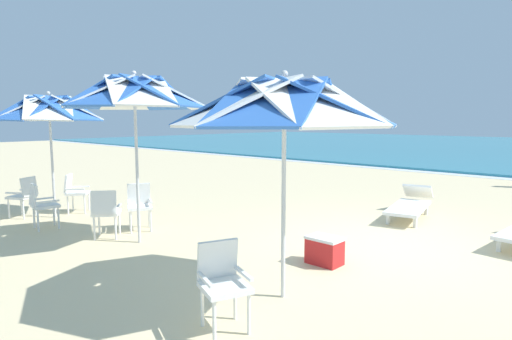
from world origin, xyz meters
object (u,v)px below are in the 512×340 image
(beach_umbrella_1, at_px, (135,94))
(plastic_chair_5, at_px, (24,194))
(plastic_chair_4, at_px, (75,190))
(plastic_chair_3, at_px, (41,203))
(plastic_chair_1, at_px, (140,204))
(cooler_box, at_px, (325,250))
(plastic_chair_0, at_px, (222,279))
(beach_umbrella_0, at_px, (284,105))
(sun_lounger_1, at_px, (410,204))
(beach_umbrella_2, at_px, (49,110))
(plastic_chair_2, at_px, (106,210))

(beach_umbrella_1, height_order, plastic_chair_5, beach_umbrella_1)
(plastic_chair_5, bearing_deg, plastic_chair_4, 71.24)
(plastic_chair_5, bearing_deg, plastic_chair_3, -5.91)
(beach_umbrella_1, bearing_deg, plastic_chair_4, 174.47)
(beach_umbrella_1, xyz_separation_m, plastic_chair_1, (-0.74, 0.47, -1.98))
(plastic_chair_1, bearing_deg, cooler_box, 11.70)
(plastic_chair_0, height_order, plastic_chair_5, same)
(plastic_chair_1, distance_m, cooler_box, 3.72)
(beach_umbrella_0, distance_m, plastic_chair_0, 1.99)
(plastic_chair_3, distance_m, plastic_chair_4, 1.45)
(beach_umbrella_1, bearing_deg, cooler_box, 22.95)
(sun_lounger_1, bearing_deg, plastic_chair_1, -126.98)
(beach_umbrella_0, relative_size, sun_lounger_1, 1.17)
(plastic_chair_3, distance_m, sun_lounger_1, 7.39)
(beach_umbrella_1, bearing_deg, beach_umbrella_2, -175.85)
(plastic_chair_0, relative_size, cooler_box, 1.73)
(beach_umbrella_2, bearing_deg, plastic_chair_1, 17.36)
(beach_umbrella_0, distance_m, plastic_chair_4, 6.51)
(plastic_chair_5, bearing_deg, beach_umbrella_1, 10.58)
(plastic_chair_4, bearing_deg, plastic_chair_1, 4.25)
(plastic_chair_2, height_order, plastic_chair_3, same)
(beach_umbrella_1, relative_size, beach_umbrella_2, 1.08)
(plastic_chair_1, distance_m, plastic_chair_2, 0.73)
(plastic_chair_4, distance_m, plastic_chair_5, 0.99)
(beach_umbrella_0, bearing_deg, plastic_chair_5, -175.01)
(beach_umbrella_0, bearing_deg, beach_umbrella_2, -178.58)
(plastic_chair_2, distance_m, beach_umbrella_2, 2.90)
(plastic_chair_0, xyz_separation_m, beach_umbrella_2, (-6.12, 0.82, 1.77))
(plastic_chair_1, relative_size, sun_lounger_1, 0.39)
(beach_umbrella_0, distance_m, plastic_chair_5, 6.83)
(beach_umbrella_0, xyz_separation_m, plastic_chair_2, (-3.82, -0.19, -1.73))
(plastic_chair_3, relative_size, plastic_chair_4, 1.00)
(plastic_chair_2, relative_size, sun_lounger_1, 0.39)
(plastic_chair_0, bearing_deg, sun_lounger_1, 95.64)
(plastic_chair_5, distance_m, cooler_box, 6.58)
(plastic_chair_2, xyz_separation_m, plastic_chair_4, (-2.45, 0.55, 0.00))
(beach_umbrella_0, relative_size, cooler_box, 5.21)
(beach_umbrella_1, distance_m, plastic_chair_3, 3.00)
(plastic_chair_1, bearing_deg, beach_umbrella_2, -162.64)
(beach_umbrella_2, bearing_deg, plastic_chair_0, -7.64)
(plastic_chair_0, bearing_deg, plastic_chair_1, 158.99)
(beach_umbrella_0, relative_size, plastic_chair_0, 3.01)
(plastic_chair_1, bearing_deg, beach_umbrella_0, -7.80)
(plastic_chair_5, relative_size, sun_lounger_1, 0.39)
(plastic_chair_4, relative_size, cooler_box, 1.73)
(plastic_chair_3, relative_size, cooler_box, 1.73)
(beach_umbrella_2, bearing_deg, beach_umbrella_1, 4.15)
(plastic_chair_3, bearing_deg, plastic_chair_2, 19.33)
(beach_umbrella_1, distance_m, plastic_chair_4, 3.68)
(plastic_chair_4, bearing_deg, sun_lounger_1, 38.99)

